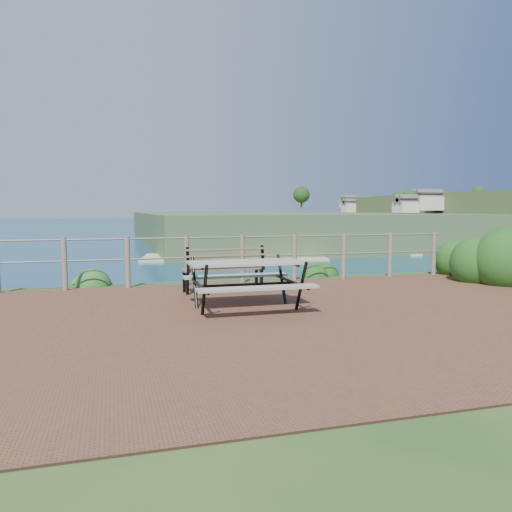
# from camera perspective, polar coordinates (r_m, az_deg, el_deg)

# --- Properties ---
(ground) EXTENTS (10.00, 7.00, 0.12)m
(ground) POSITION_cam_1_polar(r_m,az_deg,el_deg) (7.23, 5.15, -6.94)
(ground) COLOR brown
(ground) RESTS_ON ground
(ocean) EXTENTS (1200.00, 1200.00, 0.00)m
(ocean) POSITION_cam_1_polar(r_m,az_deg,el_deg) (206.60, -15.42, 4.72)
(ocean) COLOR navy
(ocean) RESTS_ON ground
(safety_railing) EXTENTS (9.40, 0.10, 1.00)m
(safety_railing) POSITION_cam_1_polar(r_m,az_deg,el_deg) (10.30, -1.57, -0.02)
(safety_railing) COLOR #6B5B4C
(safety_railing) RESTS_ON ground
(distant_bay) EXTENTS (290.00, 232.36, 24.00)m
(distant_bay) POSITION_cam_1_polar(r_m,az_deg,el_deg) (273.16, 24.01, 4.23)
(distant_bay) COLOR #3B5128
(distant_bay) RESTS_ON ground
(picnic_table) EXTENTS (1.73, 1.50, 0.73)m
(picnic_table) POSITION_cam_1_polar(r_m,az_deg,el_deg) (7.59, -1.13, -2.74)
(picnic_table) COLOR gray
(picnic_table) RESTS_ON ground
(park_bench) EXTENTS (1.54, 0.47, 0.86)m
(park_bench) POSITION_cam_1_polar(r_m,az_deg,el_deg) (9.24, -3.79, -0.69)
(park_bench) COLOR brown
(park_bench) RESTS_ON ground
(shrub_right_front) EXTENTS (1.39, 1.39, 1.97)m
(shrub_right_front) POSITION_cam_1_polar(r_m,az_deg,el_deg) (11.57, 25.29, -2.81)
(shrub_right_front) COLOR #1E4816
(shrub_right_front) RESTS_ON ground
(shrub_right_edge) EXTENTS (1.03, 1.03, 1.48)m
(shrub_right_edge) POSITION_cam_1_polar(r_m,az_deg,el_deg) (12.78, 21.76, -1.95)
(shrub_right_edge) COLOR #1E4816
(shrub_right_edge) RESTS_ON ground
(shrub_lip_west) EXTENTS (0.74, 0.74, 0.46)m
(shrub_lip_west) POSITION_cam_1_polar(r_m,az_deg,el_deg) (10.82, -18.26, -3.09)
(shrub_lip_west) COLOR #265821
(shrub_lip_west) RESTS_ON ground
(shrub_lip_east) EXTENTS (0.76, 0.76, 0.50)m
(shrub_lip_east) POSITION_cam_1_polar(r_m,az_deg,el_deg) (11.71, 7.02, -2.24)
(shrub_lip_east) COLOR #1E4816
(shrub_lip_east) RESTS_ON ground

